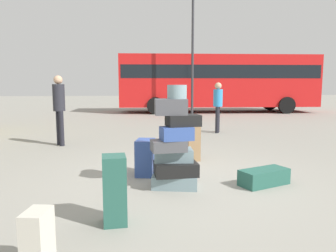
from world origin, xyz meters
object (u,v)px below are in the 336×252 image
at_px(lamp_post, 193,27).
at_px(suitcase_teal_left_side, 264,177).
at_px(person_tourist_with_camera, 59,104).
at_px(parked_bus, 217,80).
at_px(suitcase_tower, 175,147).
at_px(person_bearded_onlooker, 218,103).
at_px(suitcase_brown_behind_tower, 191,143).
at_px(suitcase_teal_white_trunk, 114,190).
at_px(suitcase_cream_foreground_far, 38,242).
at_px(suitcase_navy_upright_blue, 145,157).

bearing_deg(lamp_post, suitcase_teal_left_side, -94.33).
height_order(person_tourist_with_camera, parked_bus, parked_bus).
distance_m(suitcase_tower, person_bearded_onlooker, 5.90).
xyz_separation_m(suitcase_teal_left_side, lamp_post, (0.83, 10.94, 4.15)).
height_order(suitcase_tower, parked_bus, parked_bus).
relative_size(suitcase_tower, lamp_post, 0.24).
relative_size(suitcase_tower, person_tourist_with_camera, 0.87).
bearing_deg(suitcase_brown_behind_tower, person_bearded_onlooker, 53.84).
bearing_deg(person_tourist_with_camera, suitcase_teal_left_side, 15.79).
xyz_separation_m(person_tourist_with_camera, parked_bus, (6.62, 9.54, 0.76)).
bearing_deg(suitcase_teal_white_trunk, suitcase_teal_left_side, 22.33).
bearing_deg(person_tourist_with_camera, lamp_post, 116.04).
height_order(person_bearded_onlooker, person_tourist_with_camera, person_tourist_with_camera).
bearing_deg(suitcase_brown_behind_tower, person_tourist_with_camera, 133.62).
height_order(suitcase_teal_white_trunk, person_bearded_onlooker, person_bearded_onlooker).
xyz_separation_m(suitcase_teal_white_trunk, parked_bus, (4.95, 14.50, 1.44)).
bearing_deg(suitcase_brown_behind_tower, suitcase_cream_foreground_far, -130.71).
height_order(suitcase_navy_upright_blue, suitcase_brown_behind_tower, suitcase_brown_behind_tower).
distance_m(suitcase_tower, suitcase_cream_foreground_far, 2.58).
xyz_separation_m(suitcase_brown_behind_tower, lamp_post, (1.68, 9.15, 3.92)).
relative_size(suitcase_brown_behind_tower, person_bearded_onlooker, 0.44).
distance_m(suitcase_tower, parked_bus, 13.95).
height_order(suitcase_brown_behind_tower, suitcase_cream_foreground_far, suitcase_brown_behind_tower).
bearing_deg(lamp_post, suitcase_navy_upright_blue, -104.68).
distance_m(suitcase_brown_behind_tower, person_tourist_with_camera, 3.72).
xyz_separation_m(suitcase_teal_left_side, suitcase_navy_upright_blue, (-1.84, 0.76, 0.19)).
xyz_separation_m(suitcase_teal_left_side, person_bearded_onlooker, (0.69, 5.53, 0.85)).
bearing_deg(parked_bus, suitcase_cream_foreground_far, -106.98).
bearing_deg(person_tourist_with_camera, suitcase_teal_white_trunk, -11.77).
xyz_separation_m(suitcase_teal_left_side, person_tourist_with_camera, (-3.93, 3.77, 0.95)).
distance_m(suitcase_teal_left_side, person_tourist_with_camera, 5.52).
height_order(suitcase_cream_foreground_far, lamp_post, lamp_post).
relative_size(suitcase_teal_left_side, suitcase_cream_foreground_far, 1.48).
height_order(suitcase_teal_white_trunk, suitcase_cream_foreground_far, suitcase_teal_white_trunk).
distance_m(suitcase_teal_left_side, lamp_post, 11.73).
xyz_separation_m(suitcase_navy_upright_blue, person_bearded_onlooker, (2.53, 4.76, 0.67)).
bearing_deg(suitcase_brown_behind_tower, parked_bus, 59.20).
relative_size(suitcase_teal_left_side, parked_bus, 0.07).
bearing_deg(person_tourist_with_camera, suitcase_tower, 3.47).
distance_m(suitcase_teal_white_trunk, person_tourist_with_camera, 5.28).
height_order(suitcase_teal_left_side, suitcase_teal_white_trunk, suitcase_teal_white_trunk).
bearing_deg(person_bearded_onlooker, suitcase_navy_upright_blue, -7.20).
bearing_deg(suitcase_teal_left_side, lamp_post, 63.37).
distance_m(suitcase_teal_left_side, suitcase_teal_white_trunk, 2.56).
distance_m(suitcase_teal_white_trunk, lamp_post, 13.11).
height_order(person_tourist_with_camera, lamp_post, lamp_post).
xyz_separation_m(suitcase_cream_foreground_far, person_bearded_onlooker, (3.53, 7.63, 0.71)).
relative_size(suitcase_cream_foreground_far, person_bearded_onlooker, 0.33).
relative_size(suitcase_teal_left_side, person_bearded_onlooker, 0.49).
bearing_deg(suitcase_brown_behind_tower, suitcase_navy_upright_blue, -147.44).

